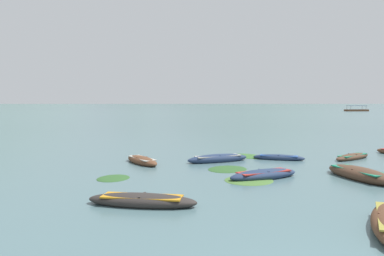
% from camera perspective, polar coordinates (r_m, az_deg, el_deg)
% --- Properties ---
extents(ground_plane, '(6000.00, 6000.00, 0.00)m').
position_cam_1_polar(ground_plane, '(1505.76, 1.34, 3.90)').
color(ground_plane, slate).
extents(mountain_2, '(641.76, 641.76, 182.79)m').
position_cam_1_polar(mountain_2, '(1686.30, -8.23, 6.98)').
color(mountain_2, '#56665B').
rests_on(mountain_2, ground).
extents(mountain_3, '(1222.74, 1222.74, 334.48)m').
position_cam_1_polar(mountain_3, '(1719.13, 9.56, 9.45)').
color(mountain_3, '#56665B').
rests_on(mountain_3, ground).
extents(rowboat_0, '(3.34, 2.96, 0.42)m').
position_cam_1_polar(rowboat_0, '(25.20, 24.04, -4.18)').
color(rowboat_0, '#4C3323').
rests_on(rowboat_0, ground).
extents(rowboat_1, '(4.04, 2.55, 0.58)m').
position_cam_1_polar(rowboat_1, '(22.01, 4.12, -4.86)').
color(rowboat_1, navy).
rests_on(rowboat_1, ground).
extents(rowboat_2, '(4.01, 1.58, 0.52)m').
position_cam_1_polar(rowboat_2, '(12.96, -7.89, -11.31)').
color(rowboat_2, '#2D2826').
rests_on(rowboat_2, ground).
extents(rowboat_4, '(2.57, 4.29, 0.68)m').
position_cam_1_polar(rowboat_4, '(18.86, 25.01, -6.64)').
color(rowboat_4, '#4C3323').
rests_on(rowboat_4, ground).
extents(rowboat_6, '(3.84, 2.75, 0.53)m').
position_cam_1_polar(rowboat_6, '(17.57, 11.29, -7.26)').
color(rowboat_6, navy).
rests_on(rowboat_6, ground).
extents(rowboat_8, '(2.74, 3.39, 0.52)m').
position_cam_1_polar(rowboat_8, '(21.55, -7.92, -5.13)').
color(rowboat_8, brown).
rests_on(rowboat_8, ground).
extents(rowboat_10, '(3.27, 1.60, 0.42)m').
position_cam_1_polar(rowboat_10, '(23.37, 13.55, -4.57)').
color(rowboat_10, navy).
rests_on(rowboat_10, ground).
extents(ferry_0, '(10.56, 5.92, 2.54)m').
position_cam_1_polar(ferry_0, '(166.08, 24.57, 2.59)').
color(ferry_0, brown).
rests_on(ferry_0, ground).
extents(weed_patch_0, '(2.98, 3.04, 0.14)m').
position_cam_1_polar(weed_patch_0, '(19.61, 5.62, -6.51)').
color(weed_patch_0, '#2D5628').
rests_on(weed_patch_0, ground).
extents(weed_patch_1, '(1.90, 2.09, 0.14)m').
position_cam_1_polar(weed_patch_1, '(17.62, -12.34, -7.79)').
color(weed_patch_1, '#2D5628').
rests_on(weed_patch_1, ground).
extents(weed_patch_5, '(3.14, 3.12, 0.14)m').
position_cam_1_polar(weed_patch_5, '(16.98, 8.98, -8.19)').
color(weed_patch_5, '#477033').
rests_on(weed_patch_5, ground).
extents(weed_patch_6, '(2.96, 3.19, 0.14)m').
position_cam_1_polar(weed_patch_6, '(24.44, 8.93, -4.44)').
color(weed_patch_6, '#38662D').
rests_on(weed_patch_6, ground).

